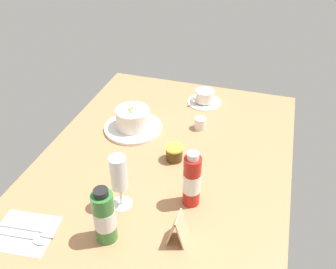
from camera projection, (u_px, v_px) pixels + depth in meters
The scene contains 10 objects.
ground_plane at pixel (166, 160), 127.36cm from camera, with size 110.00×84.00×3.00cm, color #A8754C.
porridge_bowl at pixel (133, 120), 137.78cm from camera, with size 22.00×22.00×9.35cm.
cutlery_setting at pixel (25, 233), 99.36cm from camera, with size 15.57×17.68×0.90cm.
coffee_cup at pixel (204, 97), 154.72cm from camera, with size 14.35×14.35×5.71cm.
creamer_jug at pixel (200, 123), 139.24cm from camera, with size 4.43×5.38×5.07cm.
wine_glass at pixel (119, 176), 101.82cm from camera, with size 6.35×6.35×17.58cm.
jam_jar at pixel (174, 153), 123.71cm from camera, with size 6.01×6.01×5.32cm.
sauce_bottle_red at pixel (192, 181), 104.06cm from camera, with size 5.20×5.20×18.52cm.
sauce_bottle_green at pixel (104, 217), 93.80cm from camera, with size 5.81×5.81×17.49cm.
menu_card at pixel (178, 228), 95.40cm from camera, with size 5.93×5.25×8.98cm.
Camera 1 is at (93.85, 29.58, 79.84)cm, focal length 39.15 mm.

